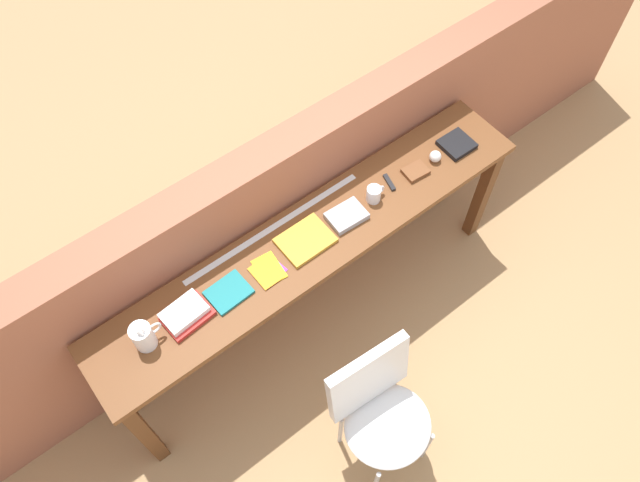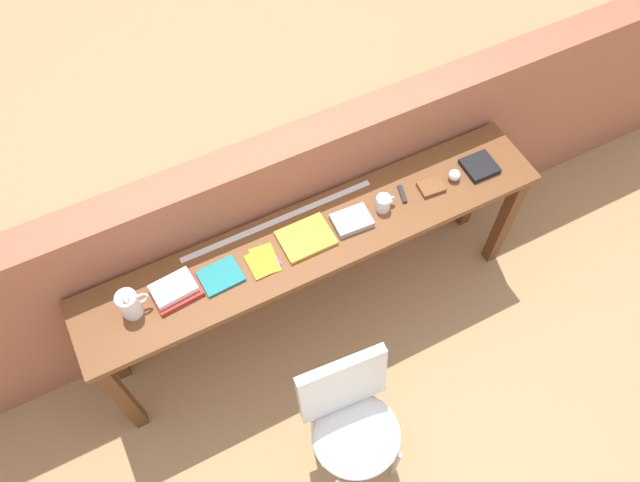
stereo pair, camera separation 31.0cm
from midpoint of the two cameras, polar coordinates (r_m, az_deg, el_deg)
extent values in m
plane|color=tan|center=(3.81, 4.09, -10.20)|extent=(40.00, 40.00, 0.00)
cube|color=#9E5B42|center=(3.52, -0.37, 2.22)|extent=(6.00, 0.20, 1.24)
cube|color=brown|center=(3.16, 2.39, 0.08)|extent=(2.50, 0.44, 0.04)
cube|color=#5B341A|center=(3.38, -15.12, -13.83)|extent=(0.07, 0.07, 0.84)
cube|color=#5B341A|center=(3.95, 18.69, 1.62)|extent=(0.07, 0.07, 0.84)
cube|color=#5B341A|center=(3.51, -16.79, -9.27)|extent=(0.07, 0.07, 0.84)
cube|color=#5B341A|center=(4.06, 16.06, 5.00)|extent=(0.07, 0.07, 0.84)
ellipsoid|color=white|center=(3.20, 6.24, -17.51)|extent=(0.47, 0.45, 0.08)
cube|color=white|center=(3.02, 5.07, -13.19)|extent=(0.45, 0.14, 0.40)
cylinder|color=#B2B2B7|center=(3.45, 9.66, -19.69)|extent=(0.02, 0.02, 0.41)
cylinder|color=#B2B2B7|center=(3.45, 2.08, -17.27)|extent=(0.02, 0.02, 0.41)
cylinder|color=#B2B2B7|center=(3.50, 7.21, -15.14)|extent=(0.02, 0.02, 0.41)
cylinder|color=white|center=(2.96, -14.20, -5.90)|extent=(0.10, 0.10, 0.15)
cone|color=white|center=(2.87, -14.37, -5.63)|extent=(0.04, 0.03, 0.04)
torus|color=white|center=(2.95, -13.20, -5.38)|extent=(0.07, 0.01, 0.07)
cube|color=red|center=(3.01, -10.14, -4.90)|extent=(0.24, 0.17, 0.03)
cube|color=white|center=(2.99, -10.40, -4.50)|extent=(0.21, 0.15, 0.03)
cube|color=#19757A|center=(3.03, -6.20, -3.46)|extent=(0.21, 0.17, 0.02)
cube|color=purple|center=(3.06, -2.25, -1.98)|extent=(0.14, 0.16, 0.00)
cube|color=yellow|center=(3.06, -2.21, -1.99)|extent=(0.13, 0.18, 0.00)
cube|color=orange|center=(3.05, -2.59, -2.30)|extent=(0.12, 0.15, 0.00)
cube|color=gold|center=(3.12, 1.54, 0.05)|extent=(0.26, 0.21, 0.02)
cube|color=#9E9EA3|center=(3.18, 5.71, 1.66)|extent=(0.20, 0.15, 0.04)
cylinder|color=white|center=(3.23, 8.53, 3.22)|extent=(0.08, 0.08, 0.09)
torus|color=white|center=(3.24, 9.19, 3.51)|extent=(0.06, 0.01, 0.06)
cube|color=black|center=(3.32, 10.20, 4.05)|extent=(0.05, 0.11, 0.02)
cube|color=brown|center=(3.38, 12.75, 4.63)|extent=(0.14, 0.11, 0.02)
sphere|color=silver|center=(3.43, 14.75, 5.65)|extent=(0.06, 0.06, 0.06)
cube|color=black|center=(3.52, 16.86, 6.37)|extent=(0.17, 0.17, 0.03)
cube|color=silver|center=(3.19, -1.08, 1.71)|extent=(1.06, 0.03, 0.00)
camera|label=1|loc=(0.15, -87.13, 4.63)|focal=35.00mm
camera|label=2|loc=(0.15, 92.87, -4.63)|focal=35.00mm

